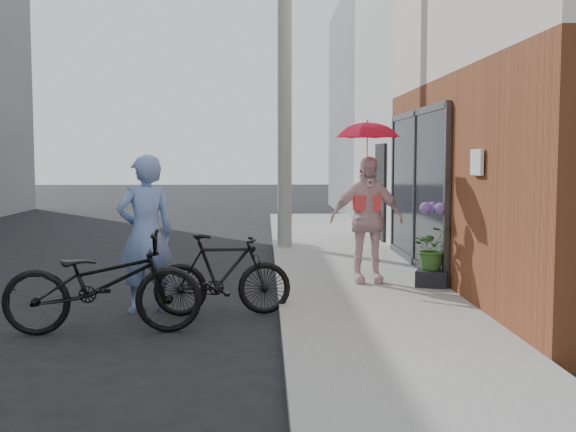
{
  "coord_description": "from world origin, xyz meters",
  "views": [
    {
      "loc": [
        0.71,
        -8.06,
        1.89
      ],
      "look_at": [
        1.02,
        1.43,
        1.1
      ],
      "focal_mm": 45.0,
      "sensor_mm": 36.0,
      "label": 1
    }
  ],
  "objects_px": {
    "officer": "(146,234)",
    "bike_left": "(103,283)",
    "utility_pole": "(285,72)",
    "kimono_woman": "(367,220)",
    "bike_right": "(223,275)",
    "planter": "(432,278)"
  },
  "relations": [
    {
      "from": "bike_right",
      "to": "kimono_woman",
      "type": "bearing_deg",
      "value": -56.79
    },
    {
      "from": "utility_pole",
      "to": "bike_right",
      "type": "relative_size",
      "value": 4.31
    },
    {
      "from": "officer",
      "to": "kimono_woman",
      "type": "distance_m",
      "value": 3.14
    },
    {
      "from": "bike_left",
      "to": "utility_pole",
      "type": "bearing_deg",
      "value": -22.51
    },
    {
      "from": "utility_pole",
      "to": "kimono_woman",
      "type": "height_order",
      "value": "utility_pole"
    },
    {
      "from": "planter",
      "to": "bike_right",
      "type": "bearing_deg",
      "value": -156.94
    },
    {
      "from": "bike_left",
      "to": "bike_right",
      "type": "height_order",
      "value": "bike_left"
    },
    {
      "from": "officer",
      "to": "planter",
      "type": "xyz_separation_m",
      "value": [
        3.73,
        0.96,
        -0.72
      ]
    },
    {
      "from": "utility_pole",
      "to": "bike_left",
      "type": "height_order",
      "value": "utility_pole"
    },
    {
      "from": "officer",
      "to": "bike_right",
      "type": "xyz_separation_m",
      "value": [
        0.93,
        -0.23,
        -0.47
      ]
    },
    {
      "from": "officer",
      "to": "bike_right",
      "type": "relative_size",
      "value": 1.18
    },
    {
      "from": "utility_pole",
      "to": "planter",
      "type": "height_order",
      "value": "utility_pole"
    },
    {
      "from": "utility_pole",
      "to": "planter",
      "type": "xyz_separation_m",
      "value": [
        1.9,
        -4.39,
        -3.27
      ]
    },
    {
      "from": "utility_pole",
      "to": "bike_left",
      "type": "relative_size",
      "value": 3.36
    },
    {
      "from": "utility_pole",
      "to": "kimono_woman",
      "type": "bearing_deg",
      "value": -75.67
    },
    {
      "from": "utility_pole",
      "to": "bike_right",
      "type": "distance_m",
      "value": 6.4
    },
    {
      "from": "officer",
      "to": "planter",
      "type": "bearing_deg",
      "value": 173.3
    },
    {
      "from": "bike_left",
      "to": "planter",
      "type": "height_order",
      "value": "bike_left"
    },
    {
      "from": "officer",
      "to": "kimono_woman",
      "type": "height_order",
      "value": "officer"
    },
    {
      "from": "bike_right",
      "to": "kimono_woman",
      "type": "relative_size",
      "value": 0.92
    },
    {
      "from": "officer",
      "to": "bike_left",
      "type": "relative_size",
      "value": 0.92
    },
    {
      "from": "bike_left",
      "to": "kimono_woman",
      "type": "xyz_separation_m",
      "value": [
        3.15,
        2.37,
        0.46
      ]
    }
  ]
}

